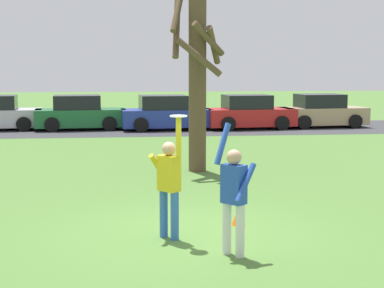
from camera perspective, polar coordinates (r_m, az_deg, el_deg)
name	(u,v)px	position (r m, az deg, el deg)	size (l,w,h in m)	color
ground_plane	(187,233)	(10.60, -0.45, -8.46)	(120.00, 120.00, 0.00)	#4C7533
person_catcher	(169,181)	(10.08, -2.20, -3.57)	(0.55, 0.57, 2.08)	#3366B7
person_defender	(234,193)	(9.18, 3.99, -4.67)	(0.64, 0.66, 2.05)	silver
frisbee_disc	(179,116)	(9.77, -1.29, 2.66)	(0.28, 0.28, 0.02)	white
parked_car_green	(80,114)	(28.22, -10.62, 2.83)	(4.24, 2.30, 1.59)	#1E6633
parked_car_blue	(165,114)	(27.69, -2.53, 2.86)	(4.24, 2.30, 1.59)	#233893
parked_car_red	(249,113)	(28.22, 5.44, 2.92)	(4.24, 2.30, 1.59)	red
parked_car_tan	(322,112)	(29.57, 12.21, 2.99)	(4.24, 2.30, 1.59)	tan
parking_strip	(123,129)	(28.10, -6.54, 1.41)	(28.63, 6.40, 0.01)	#38383D
bare_tree_tall	(197,71)	(16.52, 0.43, 6.99)	(1.53, 1.53, 5.32)	brown
field_cone_orange	(238,216)	(11.13, 4.44, -6.87)	(0.26, 0.26, 0.32)	orange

